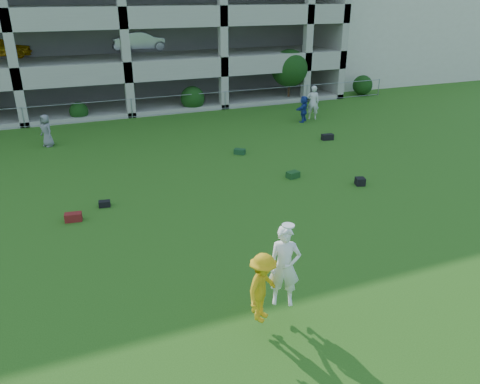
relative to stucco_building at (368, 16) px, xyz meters
name	(u,v)px	position (x,y,z in m)	size (l,w,h in m)	color
ground	(261,287)	(-23.00, -28.00, -5.00)	(100.00, 100.00, 0.00)	#235114
stucco_building	(368,16)	(0.00, 0.00, 0.00)	(16.00, 14.00, 10.00)	beige
bystander_c	(46,131)	(-27.84, -13.07, -4.21)	(0.78, 0.50, 1.59)	slate
bystander_d	(304,109)	(-13.82, -13.59, -4.24)	(1.41, 0.45, 1.52)	navy
bystander_e	(313,102)	(-13.00, -13.24, -4.00)	(0.73, 0.48, 2.00)	silver
bag_red_a	(73,217)	(-27.26, -22.17, -4.86)	(0.55, 0.30, 0.28)	#5A0F16
bag_black_b	(105,204)	(-26.16, -21.40, -4.89)	(0.40, 0.25, 0.22)	black
bag_green_c	(293,175)	(-18.60, -21.40, -4.87)	(0.50, 0.35, 0.26)	#143714
crate_d	(360,181)	(-16.50, -23.09, -4.85)	(0.35, 0.35, 0.30)	black
bag_black_e	(327,137)	(-14.44, -17.31, -4.85)	(0.60, 0.30, 0.30)	black
bag_green_g	(240,152)	(-19.51, -17.76, -4.88)	(0.50, 0.30, 0.25)	#143814
frisbee_contest	(271,279)	(-23.41, -29.37, -3.80)	(1.68, 1.19, 2.32)	gold
parking_garage	(103,7)	(-23.01, -0.30, 1.01)	(30.00, 14.00, 12.00)	#9E998C
fence	(132,108)	(-23.00, -9.00, -4.39)	(36.06, 0.06, 1.20)	gray
shrub_row	(201,86)	(-18.41, -8.30, -3.49)	(34.38, 2.52, 3.50)	#163D11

